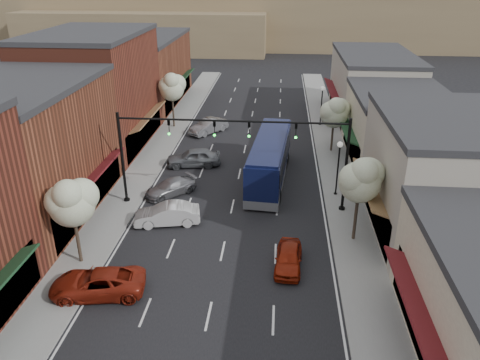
% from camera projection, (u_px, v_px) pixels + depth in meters
% --- Properties ---
extents(ground, '(160.00, 160.00, 0.00)m').
position_uv_depth(ground, '(219.00, 270.00, 27.44)').
color(ground, black).
rests_on(ground, ground).
extents(sidewalk_left, '(2.80, 73.00, 0.15)m').
position_uv_depth(sidewalk_left, '(156.00, 151.00, 44.82)').
color(sidewalk_left, gray).
rests_on(sidewalk_left, ground).
extents(sidewalk_right, '(2.80, 73.00, 0.15)m').
position_uv_depth(sidewalk_right, '(333.00, 157.00, 43.50)').
color(sidewalk_right, gray).
rests_on(sidewalk_right, ground).
extents(curb_left, '(0.25, 73.00, 0.17)m').
position_uv_depth(curb_left, '(171.00, 152.00, 44.71)').
color(curb_left, gray).
rests_on(curb_left, ground).
extents(curb_right, '(0.25, 73.00, 0.17)m').
position_uv_depth(curb_right, '(318.00, 156.00, 43.61)').
color(curb_right, gray).
rests_on(curb_right, ground).
extents(bldg_left_midnear, '(10.14, 14.10, 9.40)m').
position_uv_depth(bldg_left_midnear, '(23.00, 152.00, 32.05)').
color(bldg_left_midnear, brown).
rests_on(bldg_left_midnear, ground).
extents(bldg_left_midfar, '(10.14, 14.10, 10.90)m').
position_uv_depth(bldg_left_midfar, '(96.00, 91.00, 44.42)').
color(bldg_left_midfar, brown).
rests_on(bldg_left_midfar, ground).
extents(bldg_left_far, '(10.14, 18.10, 8.40)m').
position_uv_depth(bldg_left_far, '(143.00, 70.00, 59.43)').
color(bldg_left_far, brown).
rests_on(bldg_left_far, ground).
extents(bldg_right_midnear, '(9.14, 12.10, 7.90)m').
position_uv_depth(bldg_right_midnear, '(440.00, 176.00, 30.17)').
color(bldg_right_midnear, '#A39C8C').
rests_on(bldg_right_midnear, ground).
extents(bldg_right_midfar, '(9.14, 12.10, 6.40)m').
position_uv_depth(bldg_right_midfar, '(397.00, 128.00, 41.34)').
color(bldg_right_midfar, beige).
rests_on(bldg_right_midfar, ground).
extents(bldg_right_far, '(9.14, 16.10, 7.40)m').
position_uv_depth(bldg_right_far, '(372.00, 86.00, 53.82)').
color(bldg_right_far, '#A39C8C').
rests_on(bldg_right_far, ground).
extents(hill_far, '(120.00, 30.00, 12.00)m').
position_uv_depth(hill_far, '(269.00, 15.00, 106.44)').
color(hill_far, '#7A6647').
rests_on(hill_far, ground).
extents(hill_near, '(50.00, 20.00, 8.00)m').
position_uv_depth(hill_near, '(148.00, 30.00, 98.38)').
color(hill_near, '#7A6647').
rests_on(hill_near, ground).
extents(signal_mast_right, '(8.22, 0.46, 7.00)m').
position_uv_depth(signal_mast_right, '(313.00, 151.00, 32.32)').
color(signal_mast_right, black).
rests_on(signal_mast_right, ground).
extents(signal_mast_left, '(8.22, 0.46, 7.00)m').
position_uv_depth(signal_mast_left, '(153.00, 146.00, 33.20)').
color(signal_mast_left, black).
rests_on(signal_mast_left, ground).
extents(tree_right_near, '(2.85, 2.65, 5.95)m').
position_uv_depth(tree_right_near, '(361.00, 178.00, 28.50)').
color(tree_right_near, '#47382B').
rests_on(tree_right_near, ground).
extents(tree_right_far, '(2.85, 2.65, 5.43)m').
position_uv_depth(tree_right_far, '(335.00, 112.00, 43.18)').
color(tree_right_far, '#47382B').
rests_on(tree_right_far, ground).
extents(tree_left_near, '(2.85, 2.65, 5.69)m').
position_uv_depth(tree_left_near, '(72.00, 201.00, 26.28)').
color(tree_left_near, '#47382B').
rests_on(tree_left_near, ground).
extents(tree_left_far, '(2.85, 2.65, 6.13)m').
position_uv_depth(tree_left_far, '(172.00, 86.00, 49.67)').
color(tree_left_far, '#47382B').
rests_on(tree_left_far, ground).
extents(lamp_post_near, '(0.44, 0.44, 4.44)m').
position_uv_depth(lamp_post_near, '(339.00, 160.00, 35.08)').
color(lamp_post_near, black).
rests_on(lamp_post_near, ground).
extents(lamp_post_far, '(0.44, 0.44, 4.44)m').
position_uv_depth(lamp_post_far, '(322.00, 99.00, 50.93)').
color(lamp_post_far, black).
rests_on(lamp_post_far, ground).
extents(coach_bus, '(3.49, 11.91, 3.59)m').
position_uv_depth(coach_bus, '(270.00, 159.00, 38.23)').
color(coach_bus, '#0E1338').
rests_on(coach_bus, ground).
extents(red_hatchback, '(1.78, 3.89, 1.30)m').
position_uv_depth(red_hatchback, '(288.00, 258.00, 27.43)').
color(red_hatchback, maroon).
rests_on(red_hatchback, ground).
extents(parked_car_a, '(5.38, 3.10, 1.41)m').
position_uv_depth(parked_car_a, '(98.00, 283.00, 25.15)').
color(parked_car_a, maroon).
rests_on(parked_car_a, ground).
extents(parked_car_b, '(4.70, 2.44, 1.47)m').
position_uv_depth(parked_car_b, '(167.00, 214.00, 32.05)').
color(parked_car_b, silver).
rests_on(parked_car_b, ground).
extents(parked_car_c, '(4.18, 4.13, 1.21)m').
position_uv_depth(parked_car_c, '(170.00, 187.00, 36.24)').
color(parked_car_c, gray).
rests_on(parked_car_c, ground).
extents(parked_car_d, '(5.04, 2.76, 1.63)m').
position_uv_depth(parked_car_d, '(194.00, 157.00, 41.38)').
color(parked_car_d, slate).
rests_on(parked_car_d, ground).
extents(parked_car_e, '(4.04, 4.62, 1.51)m').
position_uv_depth(parked_car_e, '(209.00, 126.00, 49.64)').
color(parked_car_e, gray).
rests_on(parked_car_e, ground).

